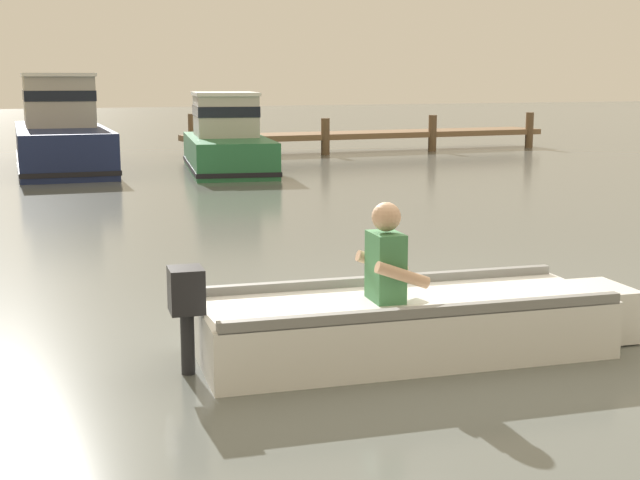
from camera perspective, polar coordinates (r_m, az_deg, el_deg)
The scene contains 5 objects.
ground_plane at distance 7.72m, azimuth 4.43°, elevation -5.40°, with size 120.00×120.00×0.00m, color slate.
wooden_dock at distance 26.08m, azimuth 3.23°, elevation 6.81°, with size 11.05×1.64×1.14m.
rowboat_with_person at distance 6.85m, azimuth 5.93°, elevation -5.30°, with size 3.73×1.46×1.19m.
moored_boat_navy at distance 22.03m, azimuth -16.39°, elevation 6.63°, with size 2.44×6.61×2.23m.
moored_boat_green at distance 20.62m, azimuth -6.03°, elevation 6.31°, with size 2.62×4.87×1.79m.
Camera 1 is at (-3.41, -6.60, 2.09)m, focal length 49.64 mm.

